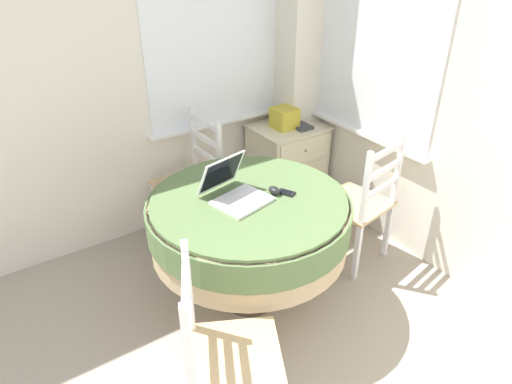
{
  "coord_description": "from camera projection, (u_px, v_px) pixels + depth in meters",
  "views": [
    {
      "loc": [
        -0.5,
        0.35,
        2.1
      ],
      "look_at": [
        0.87,
        2.39,
        0.68
      ],
      "focal_mm": 32.0,
      "sensor_mm": 36.0,
      "label": 1
    }
  ],
  "objects": [
    {
      "name": "corner_cabinet",
      "position": [
        287.0,
        164.0,
        3.91
      ],
      "size": [
        0.58,
        0.49,
        0.7
      ],
      "color": "beige",
      "rests_on": "ground_plane"
    },
    {
      "name": "cell_phone",
      "position": [
        286.0,
        193.0,
        2.67
      ],
      "size": [
        0.1,
        0.12,
        0.01
      ],
      "color": "black",
      "rests_on": "round_dining_table"
    },
    {
      "name": "laptop",
      "position": [
        235.0,
        191.0,
        2.59
      ],
      "size": [
        0.37,
        0.4,
        0.24
      ],
      "color": "white",
      "rests_on": "round_dining_table"
    },
    {
      "name": "book_on_cabinet",
      "position": [
        301.0,
        126.0,
        3.7
      ],
      "size": [
        0.13,
        0.18,
        0.02
      ],
      "color": "#3F3F44",
      "rests_on": "corner_cabinet"
    },
    {
      "name": "computer_mouse",
      "position": [
        274.0,
        190.0,
        2.66
      ],
      "size": [
        0.06,
        0.09,
        0.04
      ],
      "color": "black",
      "rests_on": "round_dining_table"
    },
    {
      "name": "dining_chair_near_back_window",
      "position": [
        192.0,
        182.0,
        3.41
      ],
      "size": [
        0.43,
        0.44,
        0.96
      ],
      "color": "tan",
      "rests_on": "ground_plane"
    },
    {
      "name": "dining_chair_camera_near",
      "position": [
        224.0,
        356.0,
        2.02
      ],
      "size": [
        0.57,
        0.57,
        0.96
      ],
      "color": "tan",
      "rests_on": "ground_plane"
    },
    {
      "name": "round_dining_table",
      "position": [
        249.0,
        220.0,
        2.69
      ],
      "size": [
        1.19,
        1.19,
        0.76
      ],
      "color": "#4C3D2D",
      "rests_on": "ground_plane"
    },
    {
      "name": "storage_box",
      "position": [
        284.0,
        118.0,
        3.67
      ],
      "size": [
        0.18,
        0.19,
        0.16
      ],
      "color": "gold",
      "rests_on": "corner_cabinet"
    },
    {
      "name": "corner_room_shell",
      "position": [
        327.0,
        101.0,
        2.51
      ],
      "size": [
        4.25,
        5.24,
        2.55
      ],
      "color": "silver",
      "rests_on": "ground_plane"
    },
    {
      "name": "dining_chair_near_right_window",
      "position": [
        360.0,
        204.0,
        3.14
      ],
      "size": [
        0.5,
        0.49,
        0.96
      ],
      "color": "tan",
      "rests_on": "ground_plane"
    }
  ]
}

